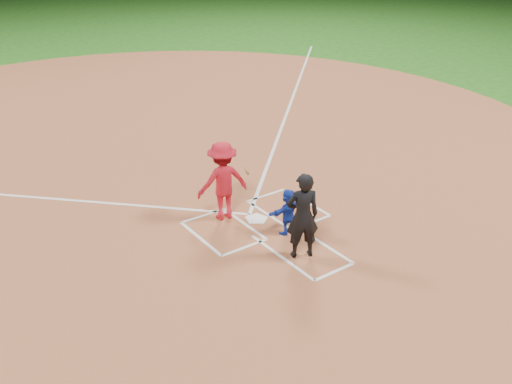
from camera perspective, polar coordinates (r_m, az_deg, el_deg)
ground at (r=13.97m, az=0.05°, el=-2.78°), size 120.00×120.00×0.00m
home_plate_dirt at (r=18.72m, az=-10.75°, el=4.55°), size 28.00×28.00×0.01m
home_plate at (r=13.96m, az=0.05°, el=-2.70°), size 0.60×0.60×0.02m
catcher at (r=13.17m, az=3.24°, el=-1.95°), size 1.06×0.46×1.11m
umpire at (r=12.10m, az=4.68°, el=-2.39°), size 0.85×0.72×1.96m
chalk_markings at (r=18.11m, az=-9.77°, el=3.92°), size 28.35×17.32×0.01m
batter_at_plate at (r=13.64m, az=-3.34°, el=1.11°), size 1.53×1.01×1.96m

